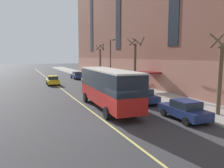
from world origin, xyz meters
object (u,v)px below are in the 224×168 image
(parked_car_navy_5, at_px, (77,75))
(parked_car_navy_6, at_px, (184,110))
(street_lamp, at_px, (111,58))
(parked_car_white_4, at_px, (89,79))
(taxi_cab, at_px, (53,80))
(street_tree_mid_block, at_px, (220,74))
(parked_car_red_0, at_px, (103,84))
(street_tree_far_uptown, at_px, (135,63))
(parked_car_navy_3, at_px, (141,96))
(street_tree_far_downtown, at_px, (100,62))
(city_bus, at_px, (108,86))

(parked_car_navy_5, height_order, parked_car_navy_6, same)
(street_lamp, bearing_deg, parked_car_white_4, 108.71)
(taxi_cab, relative_size, street_tree_mid_block, 0.67)
(parked_car_red_0, distance_m, parked_car_navy_6, 17.47)
(parked_car_navy_6, relative_size, street_tree_far_uptown, 0.61)
(parked_car_red_0, xyz_separation_m, parked_car_navy_3, (0.12, -10.85, 0.00))
(street_tree_mid_block, height_order, street_lamp, street_lamp)
(street_tree_mid_block, bearing_deg, street_tree_far_downtown, 89.99)
(city_bus, relative_size, street_lamp, 1.47)
(taxi_cab, relative_size, street_tree_far_downtown, 0.63)
(city_bus, distance_m, parked_car_navy_3, 4.56)
(street_tree_far_uptown, xyz_separation_m, street_lamp, (-1.54, 4.97, 0.62))
(street_tree_far_downtown, bearing_deg, parked_car_navy_5, 124.23)
(parked_car_navy_6, height_order, street_tree_far_downtown, street_tree_far_downtown)
(parked_car_white_4, bearing_deg, street_lamp, -71.29)
(parked_car_red_0, xyz_separation_m, taxi_cab, (-6.33, 7.67, -0.00))
(street_tree_far_downtown, bearing_deg, parked_car_navy_3, -98.68)
(parked_car_navy_5, height_order, street_tree_far_downtown, street_tree_far_downtown)
(street_lamp, bearing_deg, parked_car_navy_5, 97.71)
(parked_car_red_0, relative_size, street_lamp, 0.63)
(street_tree_mid_block, bearing_deg, taxi_cab, 110.85)
(parked_car_white_4, bearing_deg, parked_car_red_0, -89.26)
(parked_car_red_0, xyz_separation_m, street_tree_far_uptown, (3.34, -3.77, 3.20))
(parked_car_navy_5, xyz_separation_m, street_tree_far_downtown, (3.47, -5.11, 3.04))
(parked_car_red_0, relative_size, street_tree_far_downtown, 0.65)
(parked_car_navy_5, distance_m, street_tree_far_downtown, 6.88)
(street_tree_far_uptown, distance_m, street_lamp, 5.24)
(parked_car_white_4, height_order, street_tree_far_uptown, street_tree_far_uptown)
(city_bus, xyz_separation_m, street_tree_far_downtown, (7.44, 22.18, 1.69))
(street_tree_far_downtown, bearing_deg, parked_car_red_0, -108.03)
(taxi_cab, bearing_deg, street_tree_far_downtown, 15.12)
(street_tree_mid_block, height_order, street_tree_far_uptown, street_tree_far_uptown)
(taxi_cab, bearing_deg, parked_car_navy_5, 51.23)
(street_tree_mid_block, xyz_separation_m, street_tree_far_uptown, (-0.01, 13.97, 0.51))
(parked_car_navy_5, relative_size, street_lamp, 0.60)
(parked_car_navy_5, xyz_separation_m, taxi_cab, (-6.20, -7.72, 0.00))
(parked_car_white_4, height_order, parked_car_navy_5, same)
(street_tree_far_uptown, relative_size, street_tree_far_downtown, 1.02)
(parked_car_red_0, relative_size, taxi_cab, 1.03)
(parked_car_navy_6, xyz_separation_m, street_lamp, (1.74, 18.67, 3.82))
(city_bus, relative_size, parked_car_navy_3, 2.29)
(city_bus, xyz_separation_m, street_tree_far_uptown, (7.43, 8.13, 1.85))
(city_bus, height_order, parked_car_navy_5, city_bus)
(city_bus, height_order, parked_car_white_4, city_bus)
(parked_car_navy_6, xyz_separation_m, street_tree_far_downtown, (3.30, 27.75, 3.04))
(taxi_cab, bearing_deg, parked_car_navy_3, -70.78)
(parked_car_white_4, height_order, street_tree_mid_block, street_tree_mid_block)
(city_bus, height_order, street_tree_mid_block, street_tree_mid_block)
(street_tree_far_uptown, bearing_deg, street_tree_far_downtown, 89.96)
(parked_car_red_0, distance_m, parked_car_white_4, 6.76)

